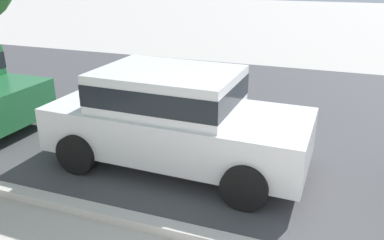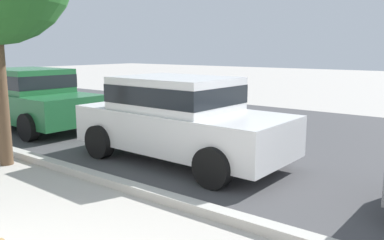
{
  "view_description": "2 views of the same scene",
  "coord_description": "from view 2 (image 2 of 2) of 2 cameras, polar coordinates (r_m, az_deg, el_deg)",
  "views": [
    {
      "loc": [
        0.5,
        -0.71,
        3.01
      ],
      "look_at": [
        -1.48,
        4.62,
        0.8
      ],
      "focal_mm": 36.74,
      "sensor_mm": 36.0,
      "label": 1
    },
    {
      "loc": [
        2.79,
        -0.94,
        2.06
      ],
      "look_at": [
        -1.48,
        4.62,
        0.8
      ],
      "focal_mm": 36.95,
      "sensor_mm": 36.0,
      "label": 2
    }
  ],
  "objects": [
    {
      "name": "parked_car_white",
      "position": [
        7.3,
        -1.87,
        0.57
      ],
      "size": [
        4.14,
        2.0,
        1.56
      ],
      "color": "silver",
      "rests_on": "ground"
    },
    {
      "name": "curb_stone",
      "position": [
        5.15,
        1.43,
        -12.66
      ],
      "size": [
        60.0,
        0.2,
        0.12
      ],
      "primitive_type": "cube",
      "color": "#B2AFA8",
      "rests_on": "ground"
    },
    {
      "name": "parked_car_green",
      "position": [
        11.19,
        -22.36,
        3.17
      ],
      "size": [
        4.14,
        2.0,
        1.56
      ],
      "color": "#236638",
      "rests_on": "ground"
    },
    {
      "name": "street_surface",
      "position": [
        9.13,
        18.76,
        -3.38
      ],
      "size": [
        60.0,
        9.0,
        0.01
      ],
      "primitive_type": "cube",
      "color": "#424244",
      "rests_on": "ground"
    }
  ]
}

